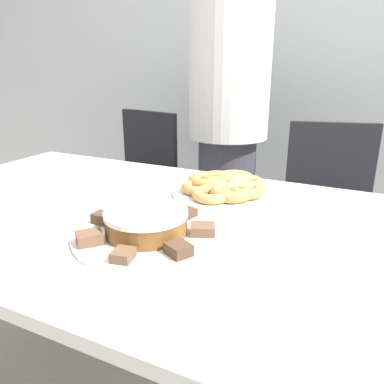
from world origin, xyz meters
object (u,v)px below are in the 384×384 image
object	(u,v)px
plate_cake	(147,235)
frosted_cake	(146,222)
office_chair_left	(133,197)
plate_donuts	(226,193)
person_standing	(228,129)
office_chair_right	(328,231)

from	to	relation	value
plate_cake	frosted_cake	distance (m)	0.03
plate_cake	frosted_cake	bearing A→B (deg)	90.00
office_chair_left	plate_donuts	bearing A→B (deg)	-26.03
person_standing	frosted_cake	bearing A→B (deg)	-79.49
frosted_cake	office_chair_left	bearing A→B (deg)	126.49
office_chair_left	office_chair_right	bearing A→B (deg)	11.74
office_chair_left	plate_donuts	xyz separation A→B (m)	(0.79, -0.61, 0.33)
person_standing	office_chair_left	size ratio (longest dim) A/B	1.79
office_chair_left	frosted_cake	world-z (taller)	office_chair_left
person_standing	plate_donuts	world-z (taller)	person_standing
office_chair_left	plate_cake	distance (m)	1.27
frosted_cake	plate_cake	bearing A→B (deg)	-90.00
office_chair_right	plate_cake	xyz separation A→B (m)	(-0.33, -0.99, 0.33)
office_chair_left	frosted_cake	size ratio (longest dim) A/B	4.61
plate_cake	plate_donuts	world-z (taller)	same
person_standing	plate_cake	world-z (taller)	person_standing
person_standing	office_chair_left	world-z (taller)	person_standing
person_standing	office_chair_right	xyz separation A→B (m)	(0.53, -0.08, -0.42)
person_standing	frosted_cake	size ratio (longest dim) A/B	8.27
plate_donuts	person_standing	bearing A→B (deg)	110.25
office_chair_left	plate_cake	world-z (taller)	office_chair_left
person_standing	office_chair_right	distance (m)	0.68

